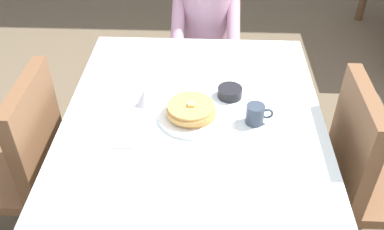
# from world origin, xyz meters

# --- Properties ---
(dining_table_main) EXTENTS (1.12, 1.52, 0.74)m
(dining_table_main) POSITION_xyz_m (0.00, 0.00, 0.65)
(dining_table_main) COLOR silver
(dining_table_main) RESTS_ON ground
(chair_diner) EXTENTS (0.44, 0.45, 0.93)m
(chair_diner) POSITION_xyz_m (0.03, 1.17, 0.53)
(chair_diner) COLOR brown
(chair_diner) RESTS_ON ground
(diner_person) EXTENTS (0.40, 0.43, 1.12)m
(diner_person) POSITION_xyz_m (0.03, 1.01, 0.67)
(diner_person) COLOR #B2849E
(diner_person) RESTS_ON ground
(chair_left_side) EXTENTS (0.45, 0.44, 0.93)m
(chair_left_side) POSITION_xyz_m (-0.77, 0.00, 0.53)
(chair_left_side) COLOR brown
(chair_left_side) RESTS_ON ground
(chair_right_side) EXTENTS (0.45, 0.44, 0.93)m
(chair_right_side) POSITION_xyz_m (0.77, 0.00, 0.53)
(chair_right_side) COLOR brown
(chair_right_side) RESTS_ON ground
(plate_breakfast) EXTENTS (0.28, 0.28, 0.02)m
(plate_breakfast) POSITION_xyz_m (-0.01, 0.06, 0.75)
(plate_breakfast) COLOR white
(plate_breakfast) RESTS_ON dining_table_main
(breakfast_stack) EXTENTS (0.20, 0.20, 0.06)m
(breakfast_stack) POSITION_xyz_m (-0.01, 0.06, 0.78)
(breakfast_stack) COLOR tan
(breakfast_stack) RESTS_ON plate_breakfast
(cup_coffee) EXTENTS (0.11, 0.08, 0.08)m
(cup_coffee) POSITION_xyz_m (0.26, 0.04, 0.78)
(cup_coffee) COLOR #333D4C
(cup_coffee) RESTS_ON dining_table_main
(bowl_butter) EXTENTS (0.11, 0.11, 0.04)m
(bowl_butter) POSITION_xyz_m (0.16, 0.22, 0.76)
(bowl_butter) COLOR black
(bowl_butter) RESTS_ON dining_table_main
(syrup_pitcher) EXTENTS (0.08, 0.08, 0.07)m
(syrup_pitcher) POSITION_xyz_m (-0.22, 0.15, 0.78)
(syrup_pitcher) COLOR silver
(syrup_pitcher) RESTS_ON dining_table_main
(fork_left_of_plate) EXTENTS (0.02, 0.18, 0.00)m
(fork_left_of_plate) POSITION_xyz_m (-0.20, 0.04, 0.74)
(fork_left_of_plate) COLOR silver
(fork_left_of_plate) RESTS_ON dining_table_main
(knife_right_of_plate) EXTENTS (0.03, 0.20, 0.00)m
(knife_right_of_plate) POSITION_xyz_m (0.18, 0.04, 0.74)
(knife_right_of_plate) COLOR silver
(knife_right_of_plate) RESTS_ON dining_table_main
(spoon_near_edge) EXTENTS (0.15, 0.04, 0.00)m
(spoon_near_edge) POSITION_xyz_m (-0.02, -0.29, 0.74)
(spoon_near_edge) COLOR silver
(spoon_near_edge) RESTS_ON dining_table_main
(napkin_folded) EXTENTS (0.17, 0.12, 0.01)m
(napkin_folded) POSITION_xyz_m (-0.26, -0.08, 0.74)
(napkin_folded) COLOR white
(napkin_folded) RESTS_ON dining_table_main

